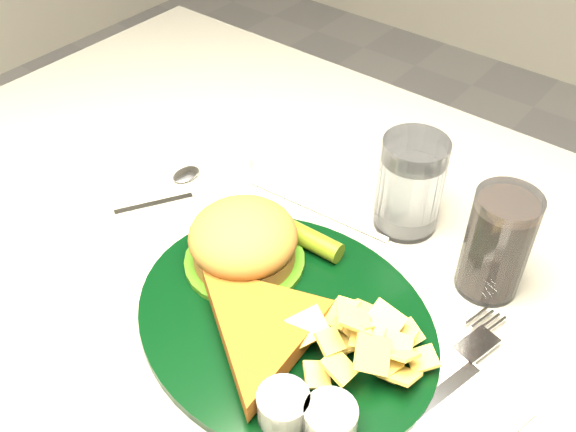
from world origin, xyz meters
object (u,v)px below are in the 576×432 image
at_px(water_glass, 410,185).
at_px(fork_napkin, 427,401).
at_px(cola_glass, 497,244).
at_px(dinner_plate, 284,299).

height_order(water_glass, fork_napkin, water_glass).
bearing_deg(water_glass, cola_glass, -14.58).
height_order(cola_glass, fork_napkin, cola_glass).
xyz_separation_m(water_glass, cola_glass, (0.12, -0.03, 0.00)).
relative_size(water_glass, fork_napkin, 0.61).
distance_m(dinner_plate, water_glass, 0.21).
relative_size(dinner_plate, water_glass, 2.80).
bearing_deg(dinner_plate, fork_napkin, 10.57).
bearing_deg(water_glass, dinner_plate, -94.55).
xyz_separation_m(water_glass, fork_napkin, (0.14, -0.20, -0.05)).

